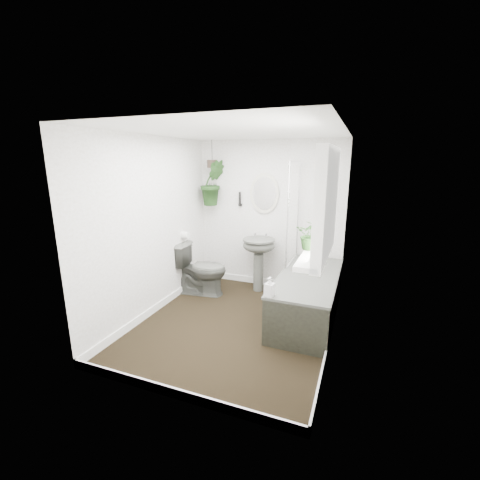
% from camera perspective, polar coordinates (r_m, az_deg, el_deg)
% --- Properties ---
extents(floor, '(2.30, 2.80, 0.02)m').
position_cam_1_polar(floor, '(4.17, -0.77, -14.78)').
color(floor, black).
rests_on(floor, ground).
extents(ceiling, '(2.30, 2.80, 0.02)m').
position_cam_1_polar(ceiling, '(3.66, -0.90, 18.93)').
color(ceiling, white).
rests_on(ceiling, ground).
extents(wall_back, '(2.30, 0.02, 2.30)m').
position_cam_1_polar(wall_back, '(5.06, 5.18, 4.33)').
color(wall_back, white).
rests_on(wall_back, ground).
extents(wall_front, '(2.30, 0.02, 2.30)m').
position_cam_1_polar(wall_front, '(2.55, -12.84, -5.75)').
color(wall_front, white).
rests_on(wall_front, ground).
extents(wall_left, '(0.02, 2.80, 2.30)m').
position_cam_1_polar(wall_left, '(4.31, -15.30, 2.19)').
color(wall_left, white).
rests_on(wall_left, ground).
extents(wall_right, '(0.02, 2.80, 2.30)m').
position_cam_1_polar(wall_right, '(3.49, 17.10, -0.63)').
color(wall_right, white).
rests_on(wall_right, ground).
extents(skirting, '(2.30, 2.80, 0.10)m').
position_cam_1_polar(skirting, '(4.14, -0.77, -14.05)').
color(skirting, white).
rests_on(skirting, floor).
extents(bathtub, '(0.72, 1.72, 0.58)m').
position_cam_1_polar(bathtub, '(4.28, 11.94, -9.80)').
color(bathtub, '#4A4C46').
rests_on(bathtub, floor).
extents(bath_screen, '(0.04, 0.72, 1.40)m').
position_cam_1_polar(bath_screen, '(4.52, 9.47, 4.72)').
color(bath_screen, silver).
rests_on(bath_screen, bathtub).
extents(shower_box, '(0.20, 0.10, 0.35)m').
position_cam_1_polar(shower_box, '(4.78, 14.39, 8.23)').
color(shower_box, white).
rests_on(shower_box, wall_back).
extents(oval_mirror, '(0.46, 0.03, 0.62)m').
position_cam_1_polar(oval_mirror, '(4.99, 4.33, 8.27)').
color(oval_mirror, beige).
rests_on(oval_mirror, wall_back).
extents(wall_sconce, '(0.04, 0.04, 0.22)m').
position_cam_1_polar(wall_sconce, '(5.12, -0.04, 7.33)').
color(wall_sconce, black).
rests_on(wall_sconce, wall_back).
extents(toilet_roll_holder, '(0.11, 0.11, 0.11)m').
position_cam_1_polar(toilet_roll_holder, '(4.90, -9.73, 0.88)').
color(toilet_roll_holder, white).
rests_on(toilet_roll_holder, wall_left).
extents(window_recess, '(0.08, 1.00, 0.90)m').
position_cam_1_polar(window_recess, '(2.72, 15.21, 6.22)').
color(window_recess, white).
rests_on(window_recess, wall_right).
extents(window_sill, '(0.18, 1.00, 0.04)m').
position_cam_1_polar(window_sill, '(2.81, 13.25, -2.17)').
color(window_sill, white).
rests_on(window_sill, wall_right).
extents(window_blinds, '(0.01, 0.86, 0.76)m').
position_cam_1_polar(window_blinds, '(2.73, 14.27, 6.30)').
color(window_blinds, white).
rests_on(window_blinds, wall_right).
extents(toilet, '(0.82, 0.53, 0.79)m').
position_cam_1_polar(toilet, '(4.92, -6.93, -5.08)').
color(toilet, '#4A4C46').
rests_on(toilet, floor).
extents(pedestal_sink, '(0.56, 0.50, 0.84)m').
position_cam_1_polar(pedestal_sink, '(4.99, 3.30, -4.42)').
color(pedestal_sink, '#4A4C46').
rests_on(pedestal_sink, floor).
extents(sill_plant, '(0.25, 0.22, 0.26)m').
position_cam_1_polar(sill_plant, '(2.79, 12.44, 0.92)').
color(sill_plant, black).
rests_on(sill_plant, window_sill).
extents(hanging_plant, '(0.50, 0.49, 0.71)m').
position_cam_1_polar(hanging_plant, '(5.17, -4.89, 10.08)').
color(hanging_plant, black).
rests_on(hanging_plant, ceiling).
extents(soap_bottle, '(0.11, 0.11, 0.21)m').
position_cam_1_polar(soap_bottle, '(3.47, 5.30, -8.26)').
color(soap_bottle, black).
rests_on(soap_bottle, bathtub).
extents(hanging_pot, '(0.16, 0.16, 0.12)m').
position_cam_1_polar(hanging_pot, '(5.16, -4.96, 13.35)').
color(hanging_pot, '#3B2D24').
rests_on(hanging_pot, ceiling).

